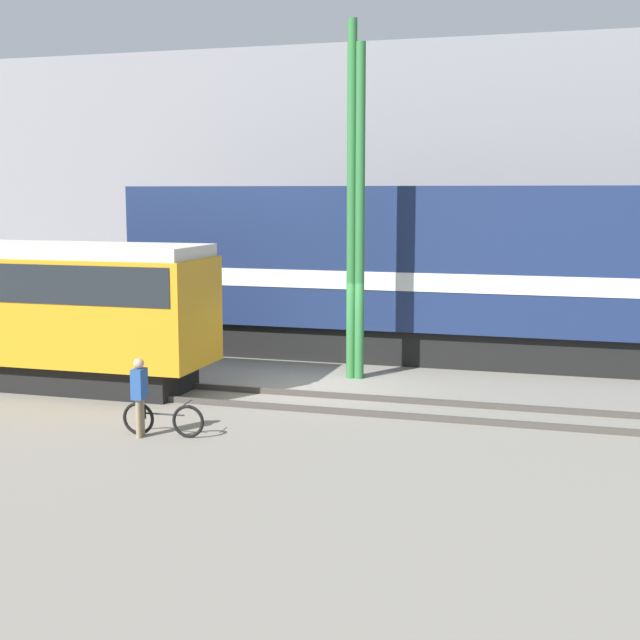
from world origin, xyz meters
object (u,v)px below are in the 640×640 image
freight_locomotive (507,272)px  utility_pole_right (360,214)px  person (139,390)px  utility_pole_center (352,203)px  streetcar (32,305)px  bicycle (163,420)px

freight_locomotive → utility_pole_right: 4.91m
person → utility_pole_center: size_ratio=0.18×
streetcar → utility_pole_center: size_ratio=1.01×
streetcar → utility_pole_right: 8.47m
utility_pole_right → streetcar: bearing=-157.7°
person → utility_pole_right: (2.77, 6.65, 3.28)m
bicycle → person: size_ratio=1.08×
freight_locomotive → utility_pole_center: size_ratio=2.39×
freight_locomotive → utility_pole_center: bearing=-139.7°
bicycle → freight_locomotive: bearing=58.8°
bicycle → utility_pole_center: (2.14, 6.47, 4.18)m
bicycle → streetcar: bearing=147.0°
bicycle → utility_pole_right: (2.36, 6.47, 3.90)m
freight_locomotive → person: bearing=-122.5°
streetcar → utility_pole_center: 8.35m
person → utility_pole_center: utility_pole_center is taller
bicycle → utility_pole_center: bearing=71.7°
streetcar → bicycle: streetcar is taller
streetcar → person: 6.07m
utility_pole_center → streetcar: bearing=-157.1°
streetcar → utility_pole_center: (7.35, 3.10, 2.48)m
freight_locomotive → streetcar: size_ratio=2.37×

